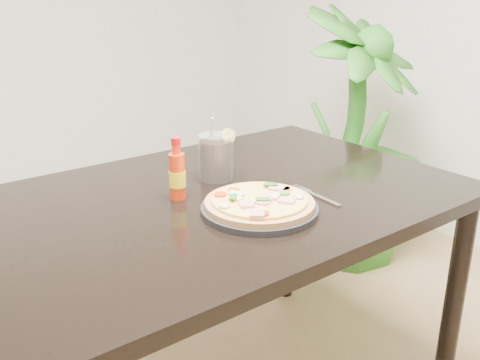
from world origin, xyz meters
TOP-DOWN VIEW (x-y plane):
  - dining_table at (0.25, 0.00)m, footprint 1.40×0.90m
  - plate at (0.28, -0.16)m, footprint 0.30×0.30m
  - pizza at (0.28, -0.16)m, footprint 0.28×0.28m
  - hot_sauce_bottle at (0.16, 0.04)m, footprint 0.06×0.06m
  - cola_cup at (0.33, 0.11)m, footprint 0.11×0.10m
  - fork at (0.47, -0.17)m, footprint 0.03×0.19m
  - houseplant at (1.41, 0.51)m, footprint 0.86×0.86m
  - plant_pot at (1.41, 0.51)m, footprint 0.28×0.28m

SIDE VIEW (x-z plane):
  - plant_pot at x=1.41m, z-range 0.00..0.22m
  - houseplant at x=1.41m, z-range 0.00..1.21m
  - dining_table at x=0.25m, z-range 0.29..1.04m
  - fork at x=0.47m, z-range 0.75..0.76m
  - plate at x=0.28m, z-range 0.75..0.77m
  - pizza at x=0.28m, z-range 0.76..0.79m
  - cola_cup at x=0.33m, z-range 0.72..0.91m
  - hot_sauce_bottle at x=0.16m, z-range 0.73..0.90m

